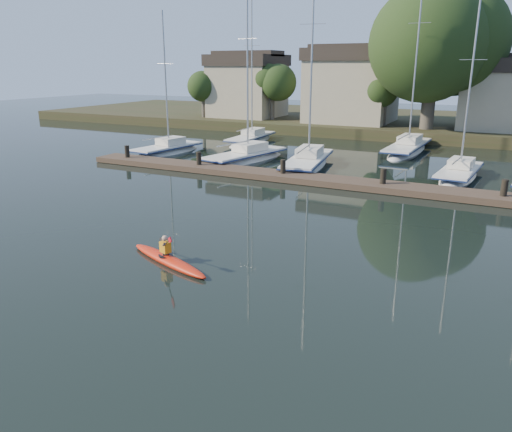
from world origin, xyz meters
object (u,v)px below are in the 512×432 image
at_px(sailboat_0, 168,156).
at_px(sailboat_2, 308,169).
at_px(kayak, 168,258).
at_px(sailboat_3, 458,181).
at_px(dock, 330,181).
at_px(sailboat_5, 251,144).
at_px(sailboat_1, 246,163).
at_px(sailboat_6, 407,154).

distance_m(sailboat_0, sailboat_2, 11.75).
relative_size(kayak, sailboat_3, 0.35).
xyz_separation_m(dock, sailboat_5, (-11.76, 12.72, -0.38)).
bearing_deg(sailboat_2, sailboat_0, 170.70).
xyz_separation_m(kayak, sailboat_1, (-6.62, 18.29, -0.36)).
bearing_deg(sailboat_5, sailboat_2, -47.04).
xyz_separation_m(kayak, sailboat_3, (7.66, 19.21, -0.34)).
distance_m(kayak, dock, 14.01).
relative_size(sailboat_1, sailboat_3, 1.20).
distance_m(sailboat_1, sailboat_6, 13.36).
bearing_deg(sailboat_3, sailboat_0, -173.17).
distance_m(sailboat_3, sailboat_6, 9.53).
xyz_separation_m(dock, sailboat_2, (-3.09, 4.36, -0.40)).
bearing_deg(kayak, sailboat_0, 146.53).
relative_size(kayak, sailboat_2, 0.27).
xyz_separation_m(sailboat_0, sailboat_3, (21.28, 0.81, 0.01)).
bearing_deg(sailboat_1, sailboat_2, 12.22).
relative_size(dock, sailboat_0, 2.90).
distance_m(sailboat_1, sailboat_2, 4.75).
bearing_deg(sailboat_2, kayak, -93.08).
xyz_separation_m(sailboat_2, sailboat_6, (4.89, 9.22, 0.00)).
bearing_deg(sailboat_1, dock, -17.03).
distance_m(dock, sailboat_2, 5.35).
height_order(dock, sailboat_3, sailboat_3).
height_order(dock, sailboat_0, sailboat_0).
distance_m(dock, sailboat_3, 8.32).
height_order(kayak, sailboat_3, sailboat_3).
distance_m(sailboat_0, sailboat_1, 7.01).
distance_m(sailboat_2, sailboat_5, 12.04).
bearing_deg(kayak, sailboat_1, 129.90).
bearing_deg(sailboat_0, sailboat_3, 9.48).
bearing_deg(dock, sailboat_0, 163.35).
distance_m(dock, sailboat_5, 17.32).
relative_size(dock, sailboat_2, 2.17).
bearing_deg(kayak, sailboat_6, 103.75).
bearing_deg(dock, sailboat_5, 132.76).
bearing_deg(sailboat_0, sailboat_1, 6.42).
height_order(dock, sailboat_6, sailboat_6).
bearing_deg(sailboat_6, sailboat_0, -149.14).
bearing_deg(sailboat_3, dock, -136.16).
bearing_deg(sailboat_0, sailboat_6, 36.06).
relative_size(sailboat_0, sailboat_3, 0.98).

